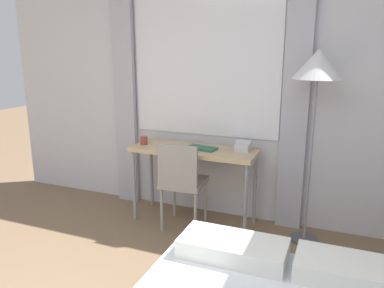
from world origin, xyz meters
TOP-DOWN VIEW (x-y plane):
  - wall_back_with_window at (-0.01, 2.71)m, footprint 4.96×0.13m
  - desk at (-0.08, 2.40)m, footprint 1.24×0.46m
  - desk_chair at (-0.12, 2.21)m, footprint 0.43×0.43m
  - standing_lamp at (1.02, 2.39)m, footprint 0.41×0.41m
  - telephone at (0.39, 2.51)m, footprint 0.15×0.19m
  - book at (0.01, 2.40)m, footprint 0.30×0.18m
  - mug at (-0.61, 2.36)m, footprint 0.07×0.07m

SIDE VIEW (x-z plane):
  - desk_chair at x=-0.12m, z-range 0.07..0.94m
  - desk at x=-0.08m, z-range 0.31..1.08m
  - book at x=0.01m, z-range 0.77..0.79m
  - mug at x=-0.61m, z-range 0.77..0.85m
  - telephone at x=0.39m, z-range 0.76..0.86m
  - wall_back_with_window at x=-0.01m, z-range 0.00..2.70m
  - standing_lamp at x=1.02m, z-range 0.66..2.37m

